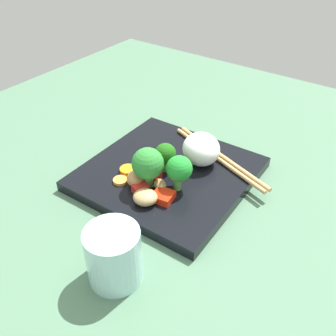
% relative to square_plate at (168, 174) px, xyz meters
% --- Properties ---
extents(ground_plane, '(1.10, 1.10, 0.02)m').
position_rel_square_plate_xyz_m(ground_plane, '(0.00, 0.00, -0.02)').
color(ground_plane, '#497054').
extents(square_plate, '(0.28, 0.28, 0.02)m').
position_rel_square_plate_xyz_m(square_plate, '(0.00, 0.00, 0.00)').
color(square_plate, black).
rests_on(square_plate, ground_plane).
extents(rice_mound, '(0.10, 0.10, 0.05)m').
position_rel_square_plate_xyz_m(rice_mound, '(-0.03, -0.05, 0.04)').
color(rice_mound, white).
rests_on(rice_mound, square_plate).
extents(broccoli_floret_0, '(0.05, 0.05, 0.07)m').
position_rel_square_plate_xyz_m(broccoli_floret_0, '(-0.00, 0.06, 0.05)').
color(broccoli_floret_0, '#62A84A').
rests_on(broccoli_floret_0, square_plate).
extents(broccoli_floret_1, '(0.04, 0.04, 0.06)m').
position_rel_square_plate_xyz_m(broccoli_floret_1, '(-0.04, 0.03, 0.05)').
color(broccoli_floret_1, '#549942').
rests_on(broccoli_floret_1, square_plate).
extents(broccoli_floret_2, '(0.04, 0.04, 0.05)m').
position_rel_square_plate_xyz_m(broccoli_floret_2, '(0.01, 0.00, 0.04)').
color(broccoli_floret_2, '#5C9938').
rests_on(broccoli_floret_2, square_plate).
extents(carrot_slice_0, '(0.04, 0.04, 0.01)m').
position_rel_square_plate_xyz_m(carrot_slice_0, '(0.05, 0.05, 0.01)').
color(carrot_slice_0, orange).
rests_on(carrot_slice_0, square_plate).
extents(carrot_slice_1, '(0.03, 0.03, 0.01)m').
position_rel_square_plate_xyz_m(carrot_slice_1, '(0.03, 0.01, 0.01)').
color(carrot_slice_1, orange).
rests_on(carrot_slice_1, square_plate).
extents(carrot_slice_2, '(0.03, 0.03, 0.01)m').
position_rel_square_plate_xyz_m(carrot_slice_2, '(0.05, 0.07, 0.01)').
color(carrot_slice_2, orange).
rests_on(carrot_slice_2, square_plate).
extents(pepper_chunk_0, '(0.03, 0.02, 0.02)m').
position_rel_square_plate_xyz_m(pepper_chunk_0, '(0.01, 0.04, 0.02)').
color(pepper_chunk_0, red).
rests_on(pepper_chunk_0, square_plate).
extents(pepper_chunk_1, '(0.04, 0.03, 0.01)m').
position_rel_square_plate_xyz_m(pepper_chunk_1, '(-0.04, 0.07, 0.02)').
color(pepper_chunk_1, red).
rests_on(pepper_chunk_1, square_plate).
extents(pepper_chunk_2, '(0.03, 0.03, 0.01)m').
position_rel_square_plate_xyz_m(pepper_chunk_2, '(0.00, 0.08, 0.02)').
color(pepper_chunk_2, red).
rests_on(pepper_chunk_2, square_plate).
extents(chicken_piece_0, '(0.05, 0.05, 0.02)m').
position_rel_square_plate_xyz_m(chicken_piece_0, '(-0.02, 0.09, 0.02)').
color(chicken_piece_0, tan).
rests_on(chicken_piece_0, square_plate).
extents(chicken_piece_1, '(0.03, 0.03, 0.02)m').
position_rel_square_plate_xyz_m(chicken_piece_1, '(-0.02, 0.05, 0.02)').
color(chicken_piece_1, tan).
rests_on(chicken_piece_1, square_plate).
extents(chicken_piece_2, '(0.04, 0.04, 0.03)m').
position_rel_square_plate_xyz_m(chicken_piece_2, '(0.02, 0.06, 0.02)').
color(chicken_piece_2, tan).
rests_on(chicken_piece_2, square_plate).
extents(chopstick_pair, '(0.23, 0.10, 0.01)m').
position_rel_square_plate_xyz_m(chopstick_pair, '(-0.06, -0.08, 0.01)').
color(chopstick_pair, tan).
rests_on(chopstick_pair, square_plate).
extents(drinking_glass, '(0.07, 0.07, 0.08)m').
position_rel_square_plate_xyz_m(drinking_glass, '(-0.07, 0.21, 0.03)').
color(drinking_glass, '#ADDADC').
rests_on(drinking_glass, ground_plane).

